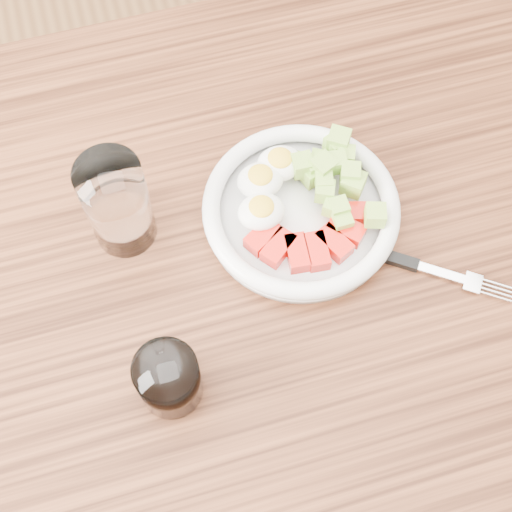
{
  "coord_description": "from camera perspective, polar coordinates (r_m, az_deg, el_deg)",
  "views": [
    {
      "loc": [
        -0.11,
        -0.34,
        1.56
      ],
      "look_at": [
        -0.01,
        0.01,
        0.8
      ],
      "focal_mm": 50.0,
      "sensor_mm": 36.0,
      "label": 1
    }
  ],
  "objects": [
    {
      "name": "fork",
      "position": [
        0.89,
        11.42,
        -0.35
      ],
      "size": [
        0.19,
        0.14,
        0.01
      ],
      "color": "black",
      "rests_on": "dining_table"
    },
    {
      "name": "ground",
      "position": [
        1.6,
        0.45,
        -12.66
      ],
      "size": [
        4.0,
        4.0,
        0.0
      ],
      "primitive_type": "plane",
      "color": "brown",
      "rests_on": "ground"
    },
    {
      "name": "dining_table",
      "position": [
        0.96,
        0.74,
        -3.73
      ],
      "size": [
        1.5,
        0.9,
        0.77
      ],
      "color": "brown",
      "rests_on": "ground"
    },
    {
      "name": "water_glass",
      "position": [
        0.85,
        -11.04,
        4.15
      ],
      "size": [
        0.08,
        0.08,
        0.14
      ],
      "primitive_type": "cylinder",
      "color": "white",
      "rests_on": "dining_table"
    },
    {
      "name": "bowl",
      "position": [
        0.88,
        3.57,
        4.02
      ],
      "size": [
        0.25,
        0.25,
        0.06
      ],
      "color": "white",
      "rests_on": "dining_table"
    },
    {
      "name": "coffee_glass",
      "position": [
        0.79,
        -7.0,
        -9.77
      ],
      "size": [
        0.07,
        0.07,
        0.08
      ],
      "color": "white",
      "rests_on": "dining_table"
    }
  ]
}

